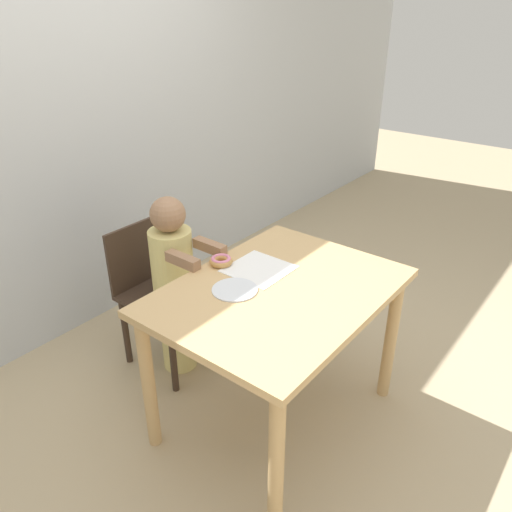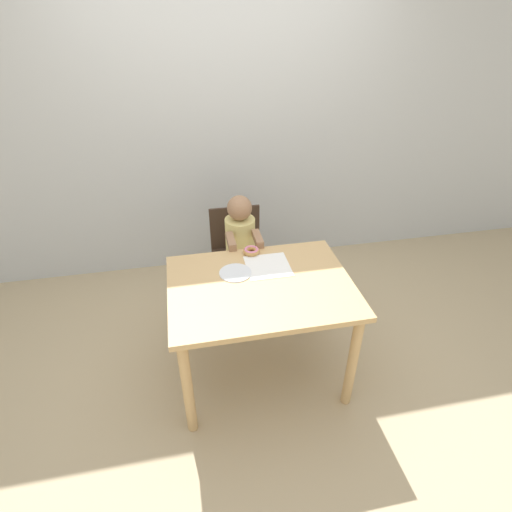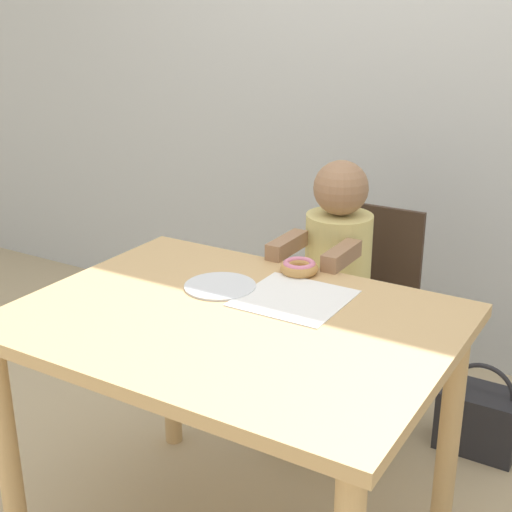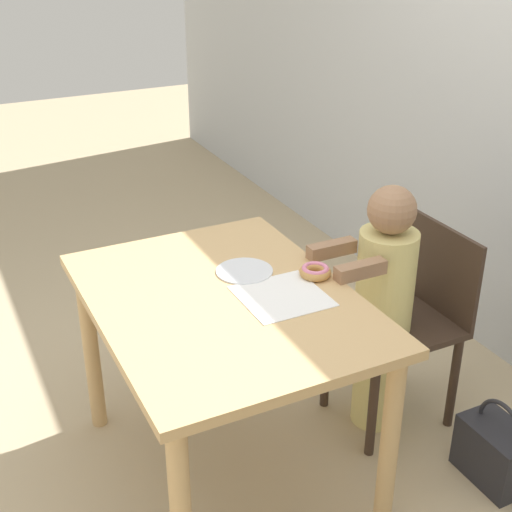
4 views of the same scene
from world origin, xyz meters
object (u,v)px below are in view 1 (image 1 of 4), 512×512
chair (160,293)px  child_figure (174,285)px  handbag (211,300)px  donut (221,261)px

chair → child_figure: child_figure is taller
chair → handbag: chair is taller
child_figure → donut: child_figure is taller
donut → handbag: (0.45, 0.52, -0.64)m
child_figure → handbag: bearing=23.2°
chair → handbag: size_ratio=2.42×
handbag → donut: bearing=-130.8°
donut → chair: bearing=93.0°
child_figure → donut: bearing=-85.9°
child_figure → chair: bearing=90.0°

